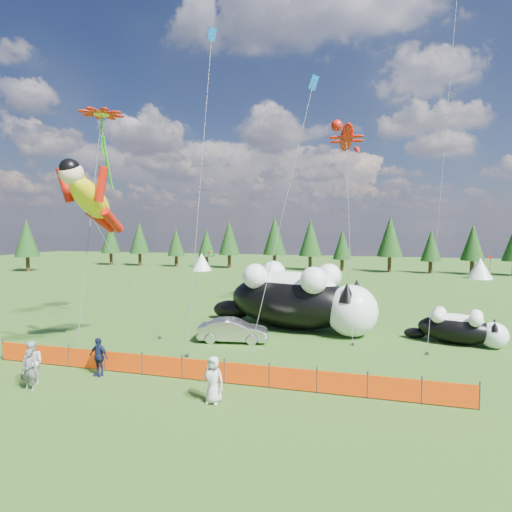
{
  "coord_description": "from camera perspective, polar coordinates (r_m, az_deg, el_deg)",
  "views": [
    {
      "loc": [
        6.69,
        -19.01,
        6.75
      ],
      "look_at": [
        0.56,
        4.0,
        5.08
      ],
      "focal_mm": 28.0,
      "sensor_mm": 36.0,
      "label": 1
    }
  ],
  "objects": [
    {
      "name": "diamond_kite_c",
      "position": [
        20.6,
        7.59,
        21.07
      ],
      "size": [
        3.15,
        2.55,
        14.43
      ],
      "color": "blue",
      "rests_on": "ground"
    },
    {
      "name": "spectator_c",
      "position": [
        20.14,
        -21.58,
        -13.21
      ],
      "size": [
        1.11,
        0.69,
        1.77
      ],
      "primitive_type": "imported",
      "rotation": [
        0.0,
        0.0,
        -0.16
      ],
      "color": "#161D3C",
      "rests_on": "ground"
    },
    {
      "name": "cat_large",
      "position": [
        27.02,
        5.96,
        -5.98
      ],
      "size": [
        11.88,
        6.59,
        4.37
      ],
      "rotation": [
        0.0,
        0.0,
        -0.28
      ],
      "color": "black",
      "rests_on": "ground"
    },
    {
      "name": "festival_tents",
      "position": [
        59.41,
        19.02,
        -1.38
      ],
      "size": [
        50.0,
        3.2,
        2.8
      ],
      "primitive_type": null,
      "color": "white",
      "rests_on": "ground"
    },
    {
      "name": "diamond_kite_a",
      "position": [
        29.16,
        -6.47,
        27.5
      ],
      "size": [
        1.41,
        6.97,
        20.53
      ],
      "color": "blue",
      "rests_on": "ground"
    },
    {
      "name": "tree_line",
      "position": [
        64.42,
        8.94,
        1.51
      ],
      "size": [
        90.0,
        4.0,
        8.0
      ],
      "primitive_type": null,
      "color": "black",
      "rests_on": "ground"
    },
    {
      "name": "flower_kite",
      "position": [
        28.19,
        -21.2,
        18.08
      ],
      "size": [
        3.31,
        6.55,
        14.66
      ],
      "color": "red",
      "rests_on": "ground"
    },
    {
      "name": "spectator_b",
      "position": [
        20.28,
        -29.32,
        -13.16
      ],
      "size": [
        0.92,
        0.54,
        1.88
      ],
      "primitive_type": "imported",
      "rotation": [
        0.0,
        0.0,
        -0.0
      ],
      "color": "silver",
      "rests_on": "ground"
    },
    {
      "name": "ground",
      "position": [
        21.25,
        -4.38,
        -14.53
      ],
      "size": [
        160.0,
        160.0,
        0.0
      ],
      "primitive_type": "plane",
      "color": "black",
      "rests_on": "ground"
    },
    {
      "name": "safety_fence",
      "position": [
        18.44,
        -7.59,
        -15.83
      ],
      "size": [
        22.06,
        0.06,
        1.1
      ],
      "color": "#262626",
      "rests_on": "ground"
    },
    {
      "name": "gecko_kite",
      "position": [
        34.57,
        12.82,
        16.13
      ],
      "size": [
        3.56,
        13.65,
        17.48
      ],
      "color": "red",
      "rests_on": "ground"
    },
    {
      "name": "cat_small",
      "position": [
        26.43,
        27.16,
        -9.11
      ],
      "size": [
        5.48,
        2.93,
        2.01
      ],
      "rotation": [
        0.0,
        0.0,
        -0.25
      ],
      "color": "black",
      "rests_on": "ground"
    },
    {
      "name": "spectator_e",
      "position": [
        16.17,
        -6.15,
        -17.17
      ],
      "size": [
        0.94,
        0.65,
        1.83
      ],
      "primitive_type": "imported",
      "rotation": [
        0.0,
        0.0,
        -0.08
      ],
      "color": "silver",
      "rests_on": "ground"
    },
    {
      "name": "car",
      "position": [
        24.15,
        -3.28,
        -10.56
      ],
      "size": [
        4.31,
        2.08,
        1.36
      ],
      "primitive_type": "imported",
      "rotation": [
        0.0,
        0.0,
        1.73
      ],
      "color": "silver",
      "rests_on": "ground"
    },
    {
      "name": "spectator_a",
      "position": [
        19.66,
        -29.68,
        -13.97
      ],
      "size": [
        0.68,
        0.5,
        1.71
      ],
      "primitive_type": "imported",
      "rotation": [
        0.0,
        0.0,
        0.15
      ],
      "color": "#5B5B60",
      "rests_on": "ground"
    },
    {
      "name": "superhero_kite",
      "position": [
        22.54,
        -22.52,
        7.52
      ],
      "size": [
        4.98,
        6.4,
        10.73
      ],
      "color": "#D8C00B",
      "rests_on": "ground"
    }
  ]
}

